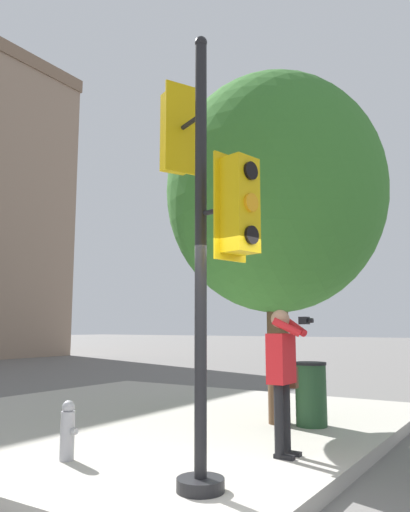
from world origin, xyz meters
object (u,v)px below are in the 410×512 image
at_px(street_tree, 275,194).
at_px(fire_hydrant, 68,431).
at_px(traffic_signal_pole, 204,214).
at_px(trash_bin, 311,394).
at_px(person_photographer, 283,367).

relative_size(street_tree, fire_hydrant, 8.62).
xyz_separation_m(street_tree, fire_hydrant, (-3.34, 1.13, -3.41)).
height_order(traffic_signal_pole, trash_bin, traffic_signal_pole).
bearing_deg(street_tree, traffic_signal_pole, -167.11).
bearing_deg(person_photographer, street_tree, 26.26).
bearing_deg(trash_bin, fire_hydrant, 154.62).
distance_m(traffic_signal_pole, fire_hydrant, 2.99).
height_order(person_photographer, fire_hydrant, person_photographer).
bearing_deg(person_photographer, trash_bin, 11.68).
bearing_deg(fire_hydrant, person_photographer, -52.84).
relative_size(fire_hydrant, trash_bin, 0.69).
relative_size(traffic_signal_pole, trash_bin, 4.71).
xyz_separation_m(person_photographer, trash_bin, (1.90, 0.39, -0.55)).
distance_m(person_photographer, street_tree, 3.37).
bearing_deg(traffic_signal_pole, person_photographer, -4.43).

